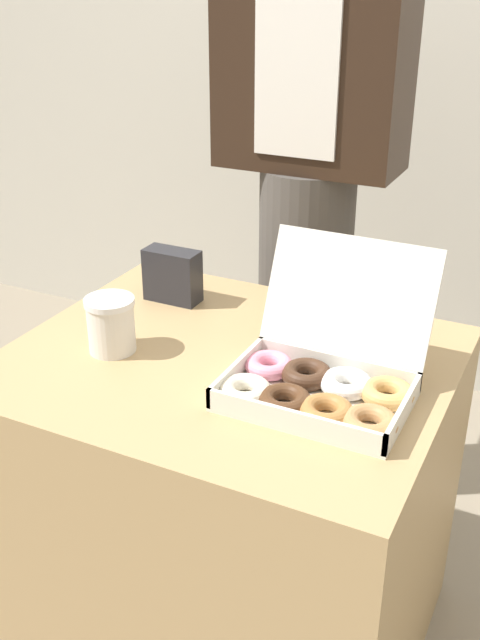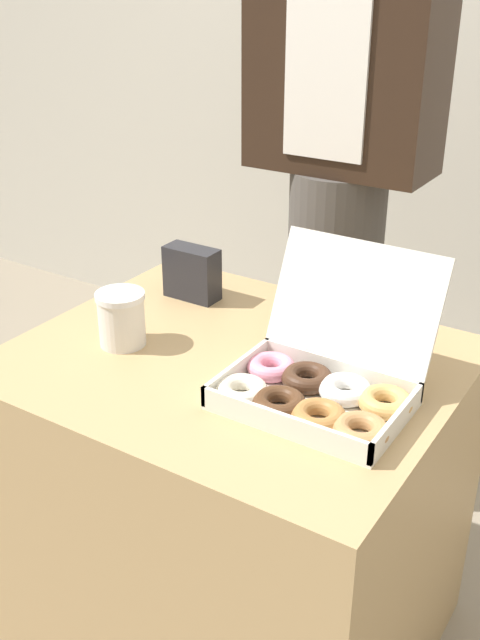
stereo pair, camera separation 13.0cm
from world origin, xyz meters
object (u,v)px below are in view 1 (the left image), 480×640
Objects in this scene: napkin_holder at (172,275)px; person_customer at (310,157)px; coffee_cup at (111,324)px; donut_box at (321,380)px.

person_customer reaches higher than napkin_holder.
coffee_cup is 0.89× the size of napkin_holder.
napkin_holder is 0.07× the size of person_customer.
coffee_cup is 0.72m from person_customer.
donut_box is 0.51m from napkin_holder.
person_customer is (-0.29, 0.66, 0.22)m from donut_box.
coffee_cup is (-0.43, -0.02, 0.02)m from donut_box.
donut_box is 0.19× the size of person_customer.
person_customer is at bearing 78.06° from coffee_cup.
person_customer is at bearing 68.99° from napkin_holder.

